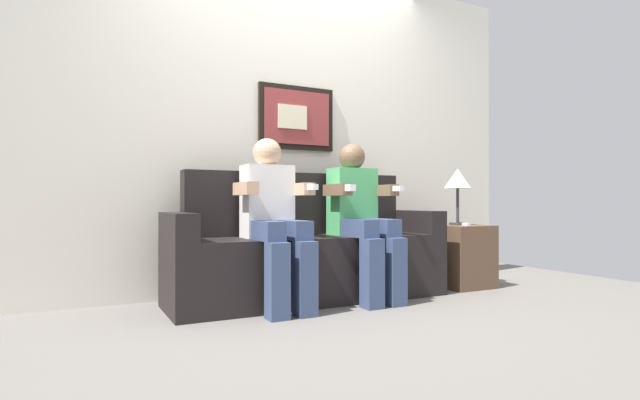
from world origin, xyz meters
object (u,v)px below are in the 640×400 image
at_px(spare_remote_on_table, 463,224).
at_px(person_on_right, 361,213).
at_px(person_on_left, 274,215).
at_px(table_lamp, 458,181).
at_px(couch, 309,255).
at_px(side_table_right, 462,256).

bearing_deg(spare_remote_on_table, person_on_right, -177.97).
bearing_deg(person_on_left, table_lamp, 3.34).
relative_size(couch, person_on_right, 1.76).
height_order(person_on_left, table_lamp, person_on_left).
height_order(couch, table_lamp, table_lamp).
relative_size(side_table_right, table_lamp, 1.09).
distance_m(table_lamp, spare_remote_on_table, 0.35).
xyz_separation_m(table_lamp, spare_remote_on_table, (-0.00, -0.06, -0.35)).
distance_m(person_on_left, person_on_right, 0.66).
xyz_separation_m(person_on_left, side_table_right, (1.66, 0.06, -0.36)).
bearing_deg(person_on_right, person_on_left, 179.96).
bearing_deg(couch, person_on_right, -26.96).
height_order(person_on_left, person_on_right, same).
xyz_separation_m(couch, person_on_left, (-0.33, -0.17, 0.29)).
xyz_separation_m(couch, spare_remote_on_table, (1.32, -0.13, 0.20)).
distance_m(person_on_left, table_lamp, 1.67).
bearing_deg(spare_remote_on_table, couch, 174.27).
bearing_deg(person_on_left, person_on_right, -0.04).
bearing_deg(side_table_right, couch, 175.43).
distance_m(couch, table_lamp, 1.43).
bearing_deg(side_table_right, person_on_right, -176.48).
bearing_deg(person_on_right, side_table_right, 3.52).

